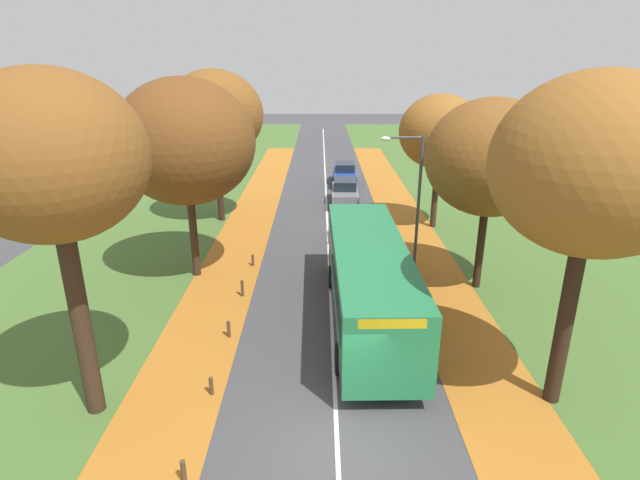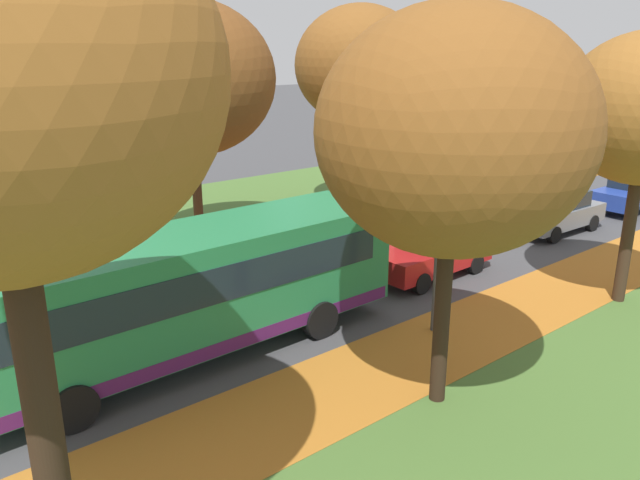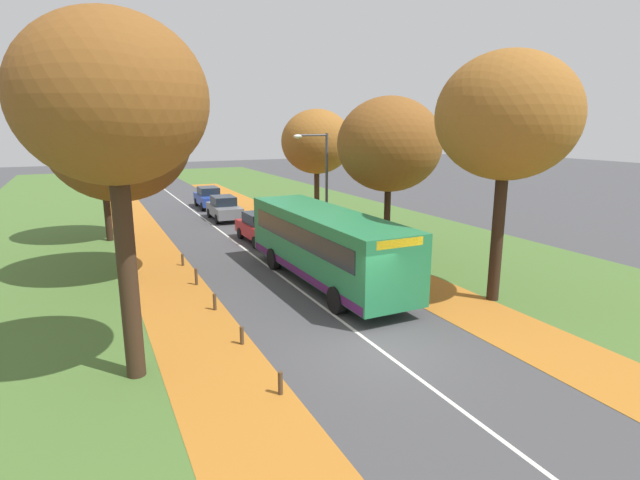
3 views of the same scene
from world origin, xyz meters
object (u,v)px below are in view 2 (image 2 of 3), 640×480
object	(u,v)px
tree_right_near	(454,132)
bollard_third	(73,293)
tree_left_mid	(360,66)
car_grey_following	(557,212)
bollard_fifth	(260,250)
bus	(190,288)
streetlamp_right	(431,185)
car_blue_third_in_line	(632,192)
bollard_fourth	(175,268)
tree_left_near	(190,79)
car_red_lead	(431,251)

from	to	relation	value
tree_right_near	bollard_third	size ratio (longest dim) A/B	12.81
tree_left_mid	car_grey_following	size ratio (longest dim) A/B	2.02
bollard_fifth	bollard_third	bearing A→B (deg)	-90.29
tree_right_near	bus	distance (m)	6.83
bollard_third	streetlamp_right	xyz separation A→B (m)	(7.25, 6.51, 3.43)
car_grey_following	car_blue_third_in_line	distance (m)	5.64
bollard_third	bollard_fourth	xyz separation A→B (m)	(0.01, 3.16, 0.04)
bollard_third	bollard_fifth	distance (m)	6.31
tree_left_near	bollard_third	xyz separation A→B (m)	(2.34, -5.32, -5.59)
streetlamp_right	car_red_lead	distance (m)	4.76
bus	tree_left_near	bearing A→B (deg)	149.97
tree_left_near	car_grey_following	world-z (taller)	tree_left_near
tree_left_mid	bollard_fourth	distance (m)	12.08
bollard_fifth	car_red_lead	bearing A→B (deg)	32.79
tree_left_near	streetlamp_right	distance (m)	9.90
streetlamp_right	bollard_fourth	bearing A→B (deg)	-155.12
bollard_third	bus	size ratio (longest dim) A/B	0.06
tree_right_near	bollard_fifth	xyz separation A→B (m)	(-9.74, 2.21, -5.19)
bus	car_blue_third_in_line	distance (m)	21.44
tree_left_mid	car_red_lead	distance (m)	10.12
tree_left_mid	streetlamp_right	bearing A→B (deg)	-34.57
tree_left_near	car_grey_following	distance (m)	14.54
tree_left_near	car_blue_third_in_line	bearing A→B (deg)	66.77
tree_left_mid	bollard_fifth	bearing A→B (deg)	-68.67
car_grey_following	tree_left_mid	bearing A→B (deg)	-154.92
tree_left_near	car_grey_following	size ratio (longest dim) A/B	1.99
bollard_fourth	bus	size ratio (longest dim) A/B	0.07
streetlamp_right	bus	xyz separation A→B (m)	(-2.35, -5.38, -2.03)
bollard_fifth	tree_right_near	bearing A→B (deg)	-12.79
bollard_fourth	streetlamp_right	world-z (taller)	streetlamp_right
bollard_fourth	streetlamp_right	xyz separation A→B (m)	(7.24, 3.36, 3.39)
tree_right_near	bus	world-z (taller)	tree_right_near
bollard_fifth	tree_left_near	bearing A→B (deg)	-157.35
tree_left_mid	bus	distance (m)	15.11
bollard_fifth	bus	distance (m)	7.24
bollard_third	car_blue_third_in_line	bearing A→B (deg)	77.36
car_blue_third_in_line	car_red_lead	bearing A→B (deg)	-90.63
tree_left_near	car_blue_third_in_line	distance (m)	19.43
bollard_fourth	car_blue_third_in_line	xyz separation A→B (m)	(5.05, 19.40, 0.46)
car_blue_third_in_line	bollard_fifth	bearing A→B (deg)	-107.20
bollard_fourth	car_grey_following	distance (m)	14.58
car_red_lead	tree_left_near	bearing A→B (deg)	-150.31
tree_right_near	bollard_third	bearing A→B (deg)	-157.23
car_grey_following	car_blue_third_in_line	world-z (taller)	same
tree_right_near	bus	bearing A→B (deg)	-148.68
streetlamp_right	car_red_lead	size ratio (longest dim) A/B	1.42
bus	car_grey_following	xyz separation A→B (m)	(-0.10, 15.79, -0.89)
car_grey_following	bus	bearing A→B (deg)	-89.63
bollard_third	bollard_fifth	world-z (taller)	bollard_third
car_grey_following	bollard_fourth	bearing A→B (deg)	-109.17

